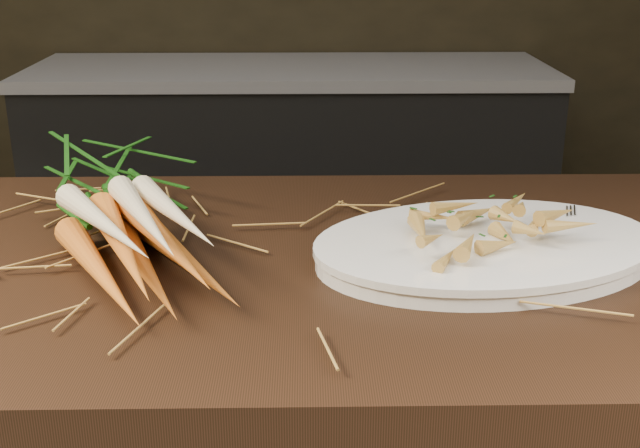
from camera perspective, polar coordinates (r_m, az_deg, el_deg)
The scene contains 6 objects.
back_counter at distance 2.97m, azimuth -2.03°, elevation 3.18°, with size 1.82×0.62×0.84m.
straw_bedding at distance 1.09m, azimuth -19.92°, elevation -1.75°, with size 1.40×0.60×0.02m, color olive, non-canonical shape.
root_veg_bunch at distance 1.11m, azimuth -14.52°, elevation 1.50°, with size 0.39×0.57×0.10m.
serving_platter at distance 1.04m, azimuth 11.68°, elevation -1.85°, with size 0.44×0.29×0.02m, color white, non-canonical shape.
roasted_veg_heap at distance 1.02m, azimuth 11.82°, elevation 0.02°, with size 0.21×0.16×0.05m, color #AF8433, non-canonical shape.
serving_fork at distance 1.09m, azimuth 19.59°, elevation -0.73°, with size 0.01×0.17×0.00m, color silver.
Camera 1 is at (0.35, -0.65, 1.30)m, focal length 45.00 mm.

